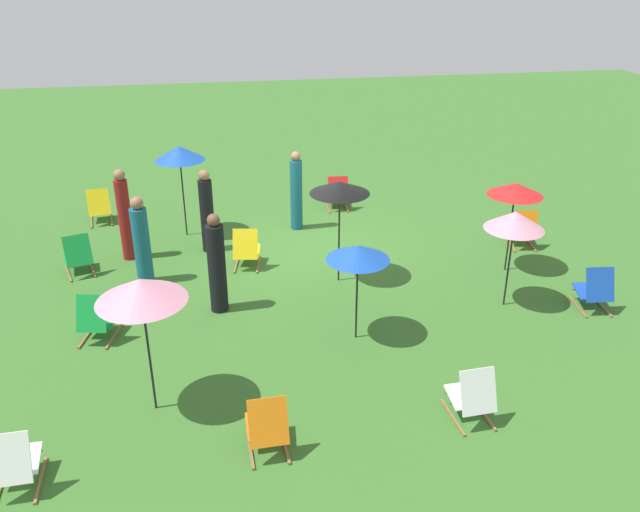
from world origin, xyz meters
The scene contains 22 objects.
ground_plane centered at (0.00, 0.00, 0.00)m, with size 40.00×40.00×0.00m, color #386B28.
deckchair_0 centered at (4.46, -2.53, 0.37)m, with size 0.58×0.82×0.83m.
deckchair_1 centered at (4.53, 0.13, 0.37)m, with size 0.68×0.87×0.83m.
deckchair_2 centered at (-1.08, -2.47, 0.37)m, with size 0.52×0.78×0.83m.
deckchair_3 centered at (3.87, 2.62, 0.37)m, with size 0.64×0.85×0.83m.
deckchair_4 centered at (-1.26, 5.55, 0.37)m, with size 0.52×0.79×0.83m.
deckchair_5 centered at (1.46, 5.68, 0.37)m, with size 0.50×0.78×0.83m.
deckchair_6 centered at (-4.48, 3.12, 0.37)m, with size 0.56×0.81×0.83m.
deckchair_7 centered at (4.37, 5.80, 0.37)m, with size 0.50×0.77×0.83m.
deckchair_8 centered at (-4.48, 0.41, 0.37)m, with size 0.59×0.83×0.83m.
deckchair_9 centered at (1.32, 0.38, 0.37)m, with size 0.61×0.83×0.83m.
umbrella_0 centered at (-3.04, 2.71, 1.60)m, with size 1.01×1.01×1.76m.
umbrella_1 centered at (2.52, -1.46, 1.85)m, with size 1.05×1.05×2.01m.
umbrella_2 centered at (-0.34, 1.27, 1.85)m, with size 1.09×1.09×1.97m.
umbrella_3 centered at (-0.22, 3.30, 1.51)m, with size 0.99×0.99×1.63m.
umbrella_4 centered at (2.88, 4.58, 1.83)m, with size 1.16×1.16×1.98m.
umbrella_5 centered at (-3.66, 1.40, 1.66)m, with size 1.04×1.04×1.79m.
person_0 centered at (0.07, -1.41, 0.86)m, with size 0.37×0.37×1.78m.
person_1 centered at (2.04, -0.55, 0.84)m, with size 0.36×0.36×1.74m.
person_2 centered at (1.92, 2.01, 0.85)m, with size 0.39×0.39×1.79m.
person_3 centered at (3.65, -0.44, 0.92)m, with size 0.28×0.28×1.88m.
person_4 centered at (3.25, 0.71, 0.82)m, with size 0.33×0.33×1.71m.
Camera 1 is at (1.92, 12.04, 5.67)m, focal length 36.49 mm.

